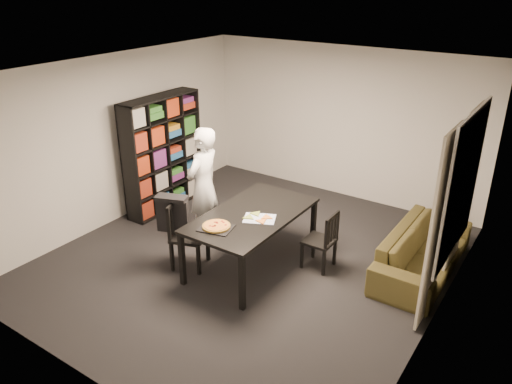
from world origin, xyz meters
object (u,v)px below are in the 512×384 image
Objects in this scene: dining_table at (252,218)px; chair_left at (183,230)px; baking_tray at (216,228)px; sofa at (423,251)px; chair_right at (325,237)px; pepperoni_pizza at (216,226)px; bookshelf at (163,154)px; person at (203,186)px.

dining_table is 0.94m from chair_left.
sofa is at bearing 39.67° from baking_tray.
chair_right reaches higher than pepperoni_pizza.
bookshelf is 2.50m from baking_tray.
chair_left is at bearing 173.79° from baking_tray.
bookshelf is 1.02× the size of dining_table.
pepperoni_pizza reaches higher than baking_tray.
dining_table reaches higher than sofa.
chair_left is 2.68× the size of pepperoni_pizza.
person is at bearing 108.26° from sofa.
baking_tray is (0.63, -0.07, 0.25)m from chair_left.
baking_tray is (-0.98, -1.05, 0.31)m from chair_right.
pepperoni_pizza is (-0.01, 0.01, 0.02)m from baking_tray.
person is 1.14m from baking_tray.
dining_table is at bearing 77.02° from baking_tray.
chair_left reaches higher than dining_table.
chair_left is at bearing 11.88° from person.
bookshelf reaches higher than dining_table.
dining_table is at bearing 74.69° from person.
baking_tray reaches higher than dining_table.
dining_table is 1.00m from person.
bookshelf is 3.15m from chair_right.
chair_left is 0.81m from person.
chair_right is 0.47× the size of person.
baking_tray is at bearing -102.98° from dining_table.
person reaches higher than chair_right.
baking_tray is (0.84, -0.77, -0.09)m from person.
person is (-1.82, -0.28, 0.40)m from chair_right.
chair_right is 0.41× the size of sofa.
baking_tray is at bearing 42.89° from person.
person is at bearing 137.24° from baking_tray.
chair_right is 1.32m from sofa.
person is 4.35× the size of baking_tray.
person reaches higher than pepperoni_pizza.
person reaches higher than sofa.
chair_left is at bearing 175.01° from pepperoni_pizza.
chair_right is 1.47m from baking_tray.
bookshelf is at bearing 148.43° from baking_tray.
baking_tray is 2.77m from sofa.
pepperoni_pizza is 2.77m from sofa.
pepperoni_pizza is at bearing 110.85° from baking_tray.
bookshelf reaches higher than person.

